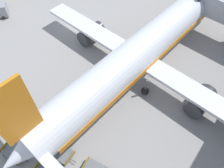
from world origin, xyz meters
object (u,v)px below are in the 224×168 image
object	(u,v)px
airplane	(143,50)
baggage_dolly_row_near_col_c	(15,152)
baggage_dolly_row_mid_a_col_b	(4,115)
baggage_dolly_row_mid_a_col_d	(61,152)
baggage_dolly_row_mid_a_col_c	(31,132)

from	to	relation	value
airplane	baggage_dolly_row_near_col_c	bearing A→B (deg)	-101.01
baggage_dolly_row_mid_a_col_b	baggage_dolly_row_mid_a_col_d	bearing A→B (deg)	7.03
baggage_dolly_row_mid_a_col_b	airplane	bearing A→B (deg)	63.26
baggage_dolly_row_mid_a_col_c	baggage_dolly_row_mid_a_col_d	xyz separation A→B (m)	(4.35, 0.50, 0.00)
airplane	baggage_dolly_row_mid_a_col_c	bearing A→B (deg)	-104.40
baggage_dolly_row_mid_a_col_b	baggage_dolly_row_near_col_c	bearing A→B (deg)	-22.46
baggage_dolly_row_near_col_c	baggage_dolly_row_mid_a_col_c	size ratio (longest dim) A/B	1.00
airplane	baggage_dolly_row_mid_a_col_c	world-z (taller)	airplane
baggage_dolly_row_near_col_c	baggage_dolly_row_mid_a_col_d	bearing A→B (deg)	38.22
airplane	baggage_dolly_row_mid_a_col_c	size ratio (longest dim) A/B	11.83
baggage_dolly_row_near_col_c	baggage_dolly_row_mid_a_col_b	world-z (taller)	same
baggage_dolly_row_near_col_c	baggage_dolly_row_mid_a_col_c	bearing A→B (deg)	101.33
airplane	baggage_dolly_row_mid_a_col_d	bearing A→B (deg)	-89.16
baggage_dolly_row_mid_a_col_b	baggage_dolly_row_mid_a_col_d	world-z (taller)	same
baggage_dolly_row_mid_a_col_b	baggage_dolly_row_mid_a_col_d	size ratio (longest dim) A/B	1.00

